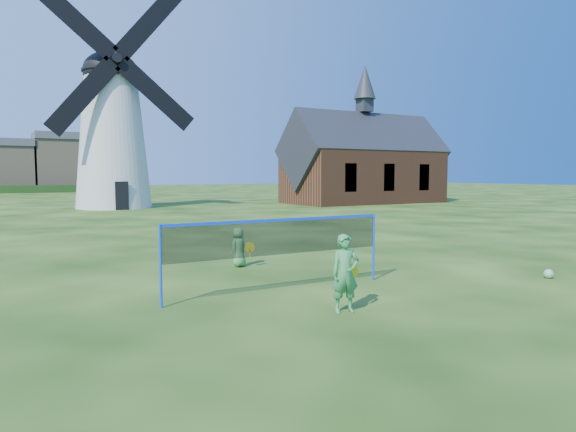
# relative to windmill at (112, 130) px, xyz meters

# --- Properties ---
(ground) EXTENTS (220.00, 220.00, 0.00)m
(ground) POSITION_rel_windmill_xyz_m (-2.00, -29.22, -5.64)
(ground) COLOR black
(ground) RESTS_ON ground
(windmill) EXTENTS (10.92, 5.37, 15.82)m
(windmill) POSITION_rel_windmill_xyz_m (0.00, 0.00, 0.00)
(windmill) COLOR silver
(windmill) RESTS_ON ground
(chapel) EXTENTS (13.91, 6.74, 11.76)m
(chapel) POSITION_rel_windmill_xyz_m (20.21, -3.62, -2.34)
(chapel) COLOR brown
(chapel) RESTS_ON ground
(badminton_net) EXTENTS (5.05, 0.05, 1.55)m
(badminton_net) POSITION_rel_windmill_xyz_m (-2.59, -29.73, -4.50)
(badminton_net) COLOR blue
(badminton_net) RESTS_ON ground
(player_girl) EXTENTS (0.71, 0.46, 1.40)m
(player_girl) POSITION_rel_windmill_xyz_m (-2.31, -31.67, -4.94)
(player_girl) COLOR #3B9550
(player_girl) RESTS_ON ground
(player_boy) EXTENTS (0.66, 0.50, 1.05)m
(player_boy) POSITION_rel_windmill_xyz_m (-2.09, -26.59, -5.12)
(player_boy) COLOR #539B4B
(player_boy) RESTS_ON ground
(play_ball) EXTENTS (0.22, 0.22, 0.22)m
(play_ball) POSITION_rel_windmill_xyz_m (3.65, -31.66, -5.53)
(play_ball) COLOR green
(play_ball) RESTS_ON ground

